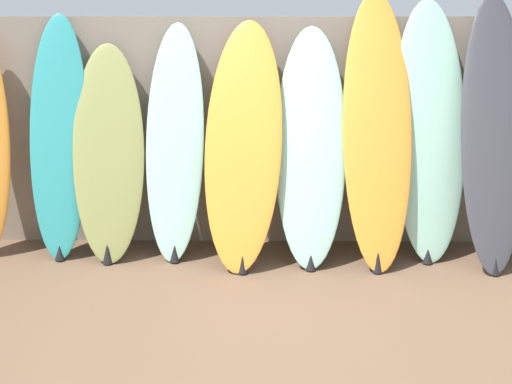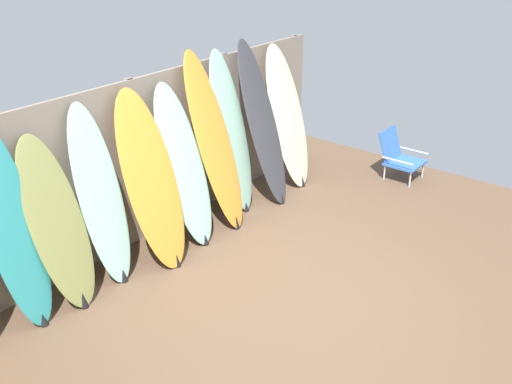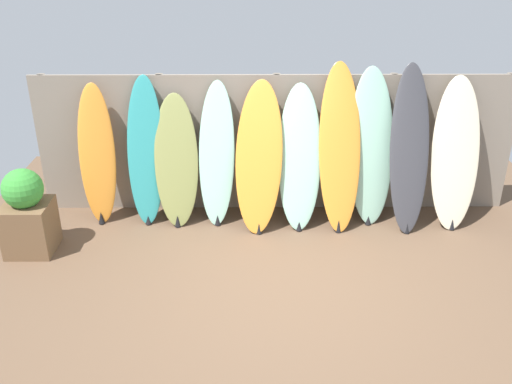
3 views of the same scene
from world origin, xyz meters
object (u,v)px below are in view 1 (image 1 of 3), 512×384
Objects in this scene: surfboard_olive_2 at (108,155)px; surfboard_seafoam_7 at (429,133)px; surfboard_orange_4 at (243,147)px; surfboard_orange_6 at (377,133)px; surfboard_teal_1 at (59,139)px; surfboard_seafoam_3 at (175,145)px; surfboard_seafoam_5 at (311,148)px; surfboard_charcoal_8 at (494,134)px.

surfboard_olive_2 is 0.83× the size of surfboard_seafoam_7.
surfboard_orange_4 is 0.99m from surfboard_orange_6.
surfboard_seafoam_3 is at bearing -1.53° from surfboard_teal_1.
surfboard_orange_4 reaches higher than surfboard_olive_2.
surfboard_seafoam_5 is at bearing -2.55° from surfboard_olive_2.
surfboard_orange_6 is at bearing -3.70° from surfboard_seafoam_3.
surfboard_teal_1 is at bearing 176.46° from surfboard_seafoam_5.
surfboard_seafoam_3 is 1.01× the size of surfboard_seafoam_5.
surfboard_olive_2 is 2.85m from surfboard_charcoal_8.
surfboard_olive_2 is at bearing 177.45° from surfboard_seafoam_5.
surfboard_teal_1 is 2.39m from surfboard_orange_6.
surfboard_orange_6 is at bearing -166.58° from surfboard_seafoam_7.
surfboard_orange_6 is at bearing 2.11° from surfboard_orange_4.
surfboard_teal_1 reaches higher than surfboard_orange_4.
surfboard_seafoam_5 is (1.02, -0.09, -0.00)m from surfboard_seafoam_3.
surfboard_seafoam_5 is (1.90, -0.12, -0.04)m from surfboard_teal_1.
surfboard_seafoam_3 reaches higher than surfboard_seafoam_5.
surfboard_seafoam_3 is 0.54m from surfboard_orange_4.
surfboard_seafoam_3 is at bearing 179.97° from surfboard_seafoam_7.
surfboard_seafoam_7 is (2.41, 0.03, 0.17)m from surfboard_olive_2.
surfboard_olive_2 is 1.03m from surfboard_orange_4.
surfboard_orange_4 is 1.83m from surfboard_charcoal_8.
surfboard_charcoal_8 reaches higher than surfboard_orange_4.
surfboard_seafoam_5 is 0.90m from surfboard_seafoam_7.
surfboard_orange_4 is at bearing -5.99° from surfboard_olive_2.
surfboard_olive_2 is 0.90× the size of surfboard_orange_4.
surfboard_charcoal_8 is at bearing -1.79° from surfboard_orange_6.
surfboard_orange_4 is 1.39m from surfboard_seafoam_7.
surfboard_teal_1 is 0.88m from surfboard_seafoam_3.
surfboard_orange_6 is 0.42m from surfboard_seafoam_7.
surfboard_orange_4 is (1.40, -0.16, -0.02)m from surfboard_teal_1.
surfboard_olive_2 is 0.92× the size of surfboard_seafoam_5.
surfboard_seafoam_7 reaches higher than surfboard_seafoam_5.
surfboard_olive_2 is at bearing 178.04° from surfboard_charcoal_8.
surfboard_seafoam_7 is (0.40, 0.10, -0.02)m from surfboard_orange_6.
surfboard_charcoal_8 is at bearing -15.64° from surfboard_seafoam_7.
surfboard_olive_2 is 2.41m from surfboard_seafoam_7.
surfboard_seafoam_3 is at bearing 176.30° from surfboard_orange_6.
surfboard_seafoam_3 is 2.35m from surfboard_charcoal_8.
surfboard_orange_6 is 1.01× the size of surfboard_charcoal_8.
surfboard_charcoal_8 is at bearing -1.28° from surfboard_seafoam_5.
surfboard_charcoal_8 reaches higher than surfboard_teal_1.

